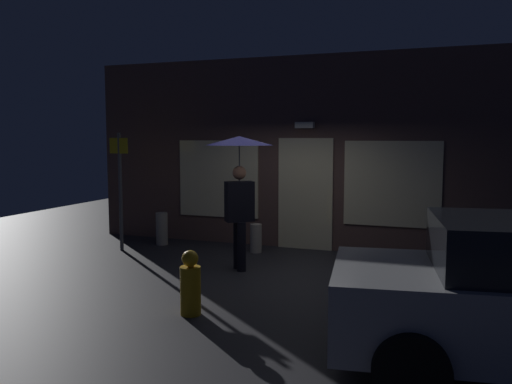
# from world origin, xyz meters

# --- Properties ---
(ground_plane) EXTENTS (18.00, 18.00, 0.00)m
(ground_plane) POSITION_xyz_m (0.00, 0.00, 0.00)
(ground_plane) COLOR #26262B
(building_facade) EXTENTS (9.31, 0.48, 3.81)m
(building_facade) POSITION_xyz_m (-0.00, 2.34, 1.89)
(building_facade) COLOR brown
(building_facade) RESTS_ON ground
(person_with_umbrella) EXTENTS (1.11, 1.11, 2.23)m
(person_with_umbrella) POSITION_xyz_m (-0.59, 0.16, 1.68)
(person_with_umbrella) COLOR black
(person_with_umbrella) RESTS_ON ground
(street_sign_post) EXTENTS (0.40, 0.07, 2.30)m
(street_sign_post) POSITION_xyz_m (-3.35, 0.79, 1.31)
(street_sign_post) COLOR #595B60
(street_sign_post) RESTS_ON ground
(sidewalk_bollard) EXTENTS (0.22, 0.22, 0.55)m
(sidewalk_bollard) POSITION_xyz_m (-0.80, 1.53, 0.28)
(sidewalk_bollard) COLOR #B2A899
(sidewalk_bollard) RESTS_ON ground
(sidewalk_bollard_2) EXTENTS (0.24, 0.24, 0.67)m
(sidewalk_bollard_2) POSITION_xyz_m (-2.88, 1.55, 0.33)
(sidewalk_bollard_2) COLOR #9E998E
(sidewalk_bollard_2) RESTS_ON ground
(fire_hydrant) EXTENTS (0.26, 0.26, 0.82)m
(fire_hydrant) POSITION_xyz_m (-0.31, -2.15, 0.38)
(fire_hydrant) COLOR gold
(fire_hydrant) RESTS_ON ground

